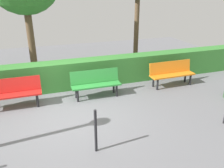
# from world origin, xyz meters

# --- Properties ---
(ground_plane) EXTENTS (17.48, 17.48, 0.00)m
(ground_plane) POSITION_xyz_m (0.00, 0.00, 0.00)
(ground_plane) COLOR slate
(bench_orange) EXTENTS (1.64, 0.47, 0.86)m
(bench_orange) POSITION_xyz_m (-3.82, -0.90, 0.48)
(bench_orange) COLOR orange
(bench_orange) RESTS_ON ground_plane
(bench_green) EXTENTS (1.57, 0.49, 0.86)m
(bench_green) POSITION_xyz_m (-1.01, -0.87, 0.48)
(bench_green) COLOR #2D8C38
(bench_green) RESTS_ON ground_plane
(bench_red) EXTENTS (1.65, 0.47, 0.86)m
(bench_red) POSITION_xyz_m (1.49, -0.93, 0.48)
(bench_red) COLOR red
(bench_red) RESTS_ON ground_plane
(hedge_row) EXTENTS (13.48, 0.62, 0.97)m
(hedge_row) POSITION_xyz_m (-1.15, -1.84, 0.48)
(hedge_row) COLOR #387F33
(hedge_row) RESTS_ON ground_plane
(railing_post_mid) EXTENTS (0.06, 0.06, 1.00)m
(railing_post_mid) POSITION_xyz_m (-0.29, 1.81, 0.50)
(railing_post_mid) COLOR black
(railing_post_mid) RESTS_ON ground_plane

